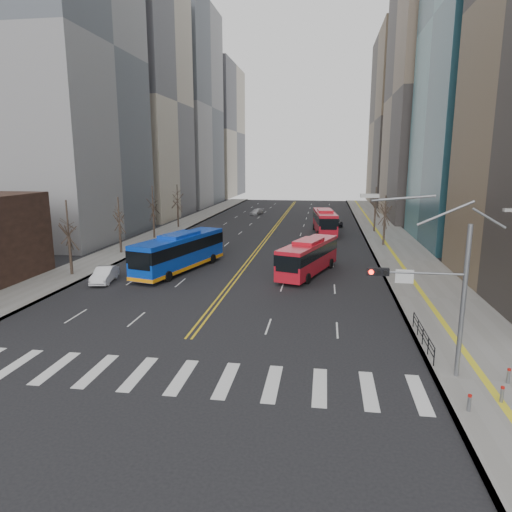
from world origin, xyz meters
TOP-DOWN VIEW (x-y plane):
  - ground at (0.00, 0.00)m, footprint 220.00×220.00m
  - sidewalk_right at (17.50, 45.00)m, footprint 7.00×130.00m
  - sidewalk_left at (-16.50, 45.00)m, footprint 5.00×130.00m
  - crosswalk at (0.00, 0.00)m, footprint 26.70×4.00m
  - centerline at (0.00, 55.00)m, footprint 0.55×100.00m
  - office_towers at (0.12, 68.51)m, footprint 83.00×134.00m
  - signal_mast at (13.77, 2.00)m, footprint 5.37×0.37m
  - pedestrian_railing at (14.30, 6.00)m, footprint 0.06×6.06m
  - bollards at (16.27, -0.17)m, footprint 2.87×3.17m
  - street_trees at (-7.18, 34.55)m, footprint 35.20×47.20m
  - blue_bus at (-6.18, 22.70)m, footprint 6.14×13.62m
  - red_bus_near at (6.77, 23.05)m, footprint 5.77×11.22m
  - red_bus_far at (8.26, 49.34)m, footprint 3.92×12.04m
  - car_white at (-11.64, 17.14)m, footprint 2.18×4.52m
  - car_dark_mid at (6.22, 37.78)m, footprint 1.98×3.85m
  - car_silver at (-5.87, 72.92)m, footprint 2.90×4.43m
  - car_dark_far at (9.95, 58.04)m, footprint 2.83×5.16m

SIDE VIEW (x-z plane):
  - ground at x=0.00m, z-range 0.00..0.00m
  - crosswalk at x=0.00m, z-range 0.00..0.01m
  - centerline at x=0.00m, z-range 0.00..0.01m
  - sidewalk_right at x=17.50m, z-range 0.00..0.15m
  - sidewalk_left at x=-16.50m, z-range 0.00..0.15m
  - bollards at x=16.27m, z-range 0.16..0.94m
  - car_silver at x=-5.87m, z-range 0.00..1.19m
  - car_dark_mid at x=6.22m, z-range 0.00..1.25m
  - car_dark_far at x=9.95m, z-range 0.00..1.37m
  - car_white at x=-11.64m, z-range 0.00..1.43m
  - pedestrian_railing at x=14.30m, z-range 0.31..1.33m
  - red_bus_near at x=6.77m, z-range 0.20..3.68m
  - blue_bus at x=-6.18m, z-range 0.10..3.95m
  - red_bus_far at x=8.26m, z-range 0.21..3.94m
  - signal_mast at x=13.77m, z-range 0.16..9.55m
  - street_trees at x=-7.18m, z-range 1.07..8.67m
  - office_towers at x=0.12m, z-range -5.08..52.92m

